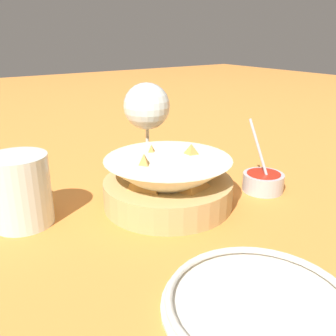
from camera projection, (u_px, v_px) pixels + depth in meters
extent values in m
plane|color=orange|center=(144.00, 206.00, 0.60)|extent=(4.00, 4.00, 0.00)
cylinder|color=tan|center=(168.00, 192.00, 0.60)|extent=(0.21, 0.21, 0.04)
cone|color=beige|center=(168.00, 181.00, 0.59)|extent=(0.20, 0.20, 0.08)
cylinder|color=#3D842D|center=(168.00, 191.00, 0.60)|extent=(0.15, 0.15, 0.01)
pyramid|color=#CC8E42|center=(152.00, 162.00, 0.62)|extent=(0.05, 0.06, 0.06)
pyramid|color=#CC8E42|center=(144.00, 175.00, 0.56)|extent=(0.08, 0.06, 0.07)
pyramid|color=#CC8E42|center=(187.00, 182.00, 0.56)|extent=(0.08, 0.09, 0.05)
pyramid|color=#CC8E42|center=(191.00, 163.00, 0.61)|extent=(0.09, 0.09, 0.07)
cylinder|color=#B7B7BC|center=(263.00, 182.00, 0.66)|extent=(0.07, 0.07, 0.03)
cylinder|color=red|center=(263.00, 179.00, 0.65)|extent=(0.06, 0.06, 0.02)
cylinder|color=#B7B7BC|center=(260.00, 153.00, 0.65)|extent=(0.06, 0.01, 0.11)
cylinder|color=silver|center=(148.00, 167.00, 0.77)|extent=(0.08, 0.08, 0.00)
cylinder|color=silver|center=(148.00, 147.00, 0.75)|extent=(0.01, 0.01, 0.09)
sphere|color=silver|center=(147.00, 106.00, 0.73)|extent=(0.09, 0.09, 0.09)
sphere|color=beige|center=(147.00, 112.00, 0.73)|extent=(0.06, 0.06, 0.06)
cylinder|color=silver|center=(20.00, 190.00, 0.53)|extent=(0.09, 0.09, 0.10)
cylinder|color=orange|center=(21.00, 198.00, 0.54)|extent=(0.07, 0.07, 0.07)
torus|color=silver|center=(12.00, 179.00, 0.57)|extent=(0.07, 0.01, 0.07)
cylinder|color=silver|center=(260.00, 306.00, 0.38)|extent=(0.20, 0.20, 0.01)
torus|color=silver|center=(260.00, 300.00, 0.38)|extent=(0.19, 0.19, 0.01)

